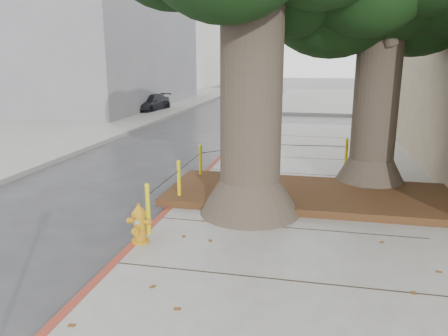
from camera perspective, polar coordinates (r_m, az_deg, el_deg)
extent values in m
plane|color=#28282B|center=(6.61, 2.29, -15.01)|extent=(140.00, 140.00, 0.00)
cube|color=slate|center=(36.18, 20.24, 8.32)|extent=(16.00, 20.00, 0.15)
cube|color=maroon|center=(9.26, -7.35, -5.81)|extent=(0.14, 26.00, 0.16)
cube|color=black|center=(10.05, 11.21, -3.43)|extent=(6.40, 2.60, 0.16)
cube|color=slate|center=(32.08, -18.83, 18.43)|extent=(12.00, 16.00, 12.00)
cube|color=silver|center=(53.95, -7.84, 18.60)|extent=(12.00, 18.00, 15.00)
cone|color=#4C3F33|center=(8.91, 3.39, -3.63)|extent=(2.04, 2.04, 0.70)
cylinder|color=#4C3F33|center=(8.51, 3.59, 9.49)|extent=(1.20, 1.20, 4.22)
cone|color=#4C3F33|center=(11.31, 18.51, -0.50)|extent=(1.77, 1.77, 0.70)
cylinder|color=#4C3F33|center=(11.01, 19.26, 8.70)|extent=(1.04, 1.04, 3.84)
cylinder|color=#CDBE0B|center=(7.91, -9.89, -5.41)|extent=(0.08, 0.08, 0.90)
sphere|color=#CDBE0B|center=(7.77, -10.03, -2.28)|extent=(0.09, 0.09, 0.09)
cylinder|color=#CDBE0B|center=(9.52, -5.89, -1.89)|extent=(0.08, 0.08, 0.90)
sphere|color=#CDBE0B|center=(9.40, -5.96, 0.74)|extent=(0.09, 0.09, 0.09)
cylinder|color=#CDBE0B|center=(11.19, -3.08, 0.60)|extent=(0.08, 0.08, 0.90)
sphere|color=#CDBE0B|center=(11.09, -3.11, 2.86)|extent=(0.09, 0.09, 0.09)
cylinder|color=#CDBE0B|center=(12.35, 5.48, 1.85)|extent=(0.08, 0.08, 0.90)
sphere|color=#CDBE0B|center=(12.26, 5.53, 3.91)|extent=(0.09, 0.09, 0.09)
cylinder|color=#CDBE0B|center=(12.50, 15.66, 1.53)|extent=(0.08, 0.08, 0.90)
sphere|color=#CDBE0B|center=(12.41, 15.79, 3.56)|extent=(0.09, 0.09, 0.09)
cylinder|color=black|center=(8.63, -7.76, -1.78)|extent=(0.02, 1.80, 0.02)
cylinder|color=black|center=(10.28, -4.40, 0.91)|extent=(0.02, 1.80, 0.02)
cylinder|color=black|center=(11.68, 1.42, 2.55)|extent=(1.51, 1.51, 0.02)
cylinder|color=black|center=(12.32, 10.66, 2.92)|extent=(2.20, 0.22, 0.02)
cylinder|color=#C38214|center=(7.72, -10.87, -9.33)|extent=(0.30, 0.30, 0.06)
cylinder|color=#C38214|center=(7.62, -10.95, -7.62)|extent=(0.20, 0.20, 0.46)
cylinder|color=#C38214|center=(7.54, -11.04, -5.93)|extent=(0.27, 0.27, 0.06)
cone|color=#C38214|center=(7.51, -11.07, -5.30)|extent=(0.25, 0.25, 0.13)
cylinder|color=#C38214|center=(7.48, -11.10, -4.71)|extent=(0.05, 0.05, 0.05)
cylinder|color=#C38214|center=(7.63, -11.83, -6.76)|extent=(0.13, 0.08, 0.08)
cylinder|color=#C38214|center=(7.54, -10.15, -6.93)|extent=(0.13, 0.08, 0.08)
cylinder|color=#C38214|center=(7.53, -11.27, -7.91)|extent=(0.12, 0.13, 0.12)
cube|color=#5999D8|center=(7.49, -11.30, -6.98)|extent=(0.06, 0.00, 0.06)
imported|color=#B3B3B8|center=(24.17, 24.44, 6.75)|extent=(3.74, 1.64, 1.25)
imported|color=black|center=(27.35, -9.73, 8.34)|extent=(1.90, 3.84, 1.07)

